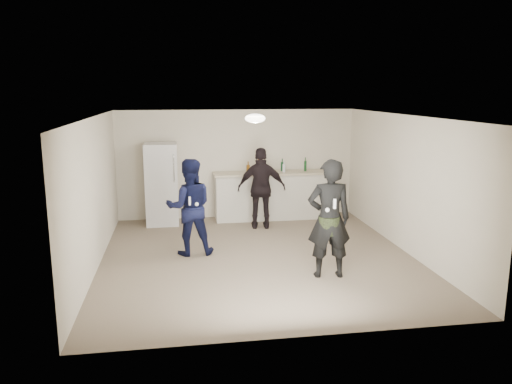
{
  "coord_description": "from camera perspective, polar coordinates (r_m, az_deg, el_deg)",
  "views": [
    {
      "loc": [
        -1.37,
        -8.41,
        2.94
      ],
      "look_at": [
        0.0,
        0.2,
        1.15
      ],
      "focal_mm": 35.0,
      "sensor_mm": 36.0,
      "label": 1
    }
  ],
  "objects": [
    {
      "name": "ceiling",
      "position": [
        8.54,
        0.21,
        8.64
      ],
      "size": [
        6.0,
        6.0,
        0.0
      ],
      "primitive_type": "plane",
      "rotation": [
        3.14,
        0.0,
        0.0
      ],
      "color": "silver",
      "rests_on": "wall_back"
    },
    {
      "name": "man",
      "position": [
        9.04,
        -7.61,
        -1.72
      ],
      "size": [
        0.87,
        0.68,
        1.75
      ],
      "primitive_type": "imported",
      "rotation": [
        0.0,
        0.0,
        3.17
      ],
      "color": "#101545",
      "rests_on": "floor"
    },
    {
      "name": "spectator",
      "position": [
        10.66,
        0.65,
        0.42
      ],
      "size": [
        1.07,
        0.55,
        1.75
      ],
      "primitive_type": "imported",
      "rotation": [
        0.0,
        0.0,
        3.02
      ],
      "color": "black",
      "rests_on": "floor"
    },
    {
      "name": "remote_woman",
      "position": [
        7.63,
        8.97,
        -1.33
      ],
      "size": [
        0.04,
        0.04,
        0.15
      ],
      "primitive_type": "cube",
      "color": "white",
      "rests_on": "woman"
    },
    {
      "name": "fridge",
      "position": [
        11.21,
        -10.72,
        0.9
      ],
      "size": [
        0.7,
        0.7,
        1.8
      ],
      "primitive_type": "cube",
      "color": "silver",
      "rests_on": "floor"
    },
    {
      "name": "nunchuk_man",
      "position": [
        8.77,
        -6.8,
        -1.39
      ],
      "size": [
        0.07,
        0.07,
        0.07
      ],
      "primitive_type": "sphere",
      "color": "white",
      "rests_on": "man"
    },
    {
      "name": "fridge_handle",
      "position": [
        10.77,
        -9.37,
        2.68
      ],
      "size": [
        0.02,
        0.02,
        0.6
      ],
      "primitive_type": "cylinder",
      "color": "#B8B9BC",
      "rests_on": "fridge"
    },
    {
      "name": "camo_shorts",
      "position": [
        7.96,
        8.33,
        -3.74
      ],
      "size": [
        0.34,
        0.34,
        0.28
      ],
      "primitive_type": "cylinder",
      "color": "#263518",
      "rests_on": "woman"
    },
    {
      "name": "bottle_cluster",
      "position": [
        11.47,
        2.02,
        2.83
      ],
      "size": [
        1.42,
        0.26,
        0.24
      ],
      "color": "#13451D",
      "rests_on": "counter_top"
    },
    {
      "name": "ceiling_dome",
      "position": [
        8.83,
        -0.1,
        8.42
      ],
      "size": [
        0.36,
        0.36,
        0.16
      ],
      "primitive_type": "ellipsoid",
      "color": "white",
      "rests_on": "ceiling"
    },
    {
      "name": "shaker",
      "position": [
        11.26,
        0.51,
        2.58
      ],
      "size": [
        0.08,
        0.08,
        0.17
      ],
      "primitive_type": "cylinder",
      "color": "silver",
      "rests_on": "counter_top"
    },
    {
      "name": "nunchuk_woman",
      "position": [
        7.66,
        8.16,
        -2.04
      ],
      "size": [
        0.07,
        0.07,
        0.07
      ],
      "primitive_type": "sphere",
      "color": "silver",
      "rests_on": "woman"
    },
    {
      "name": "wall_front",
      "position": [
        5.83,
        4.96,
        -5.28
      ],
      "size": [
        6.0,
        0.0,
        6.0
      ],
      "primitive_type": "plane",
      "rotation": [
        -1.57,
        0.0,
        0.0
      ],
      "color": "beige",
      "rests_on": "floor"
    },
    {
      "name": "wall_left",
      "position": [
        8.69,
        -17.99,
        -0.19
      ],
      "size": [
        0.0,
        6.0,
        6.0
      ],
      "primitive_type": "plane",
      "rotation": [
        1.57,
        0.0,
        1.57
      ],
      "color": "beige",
      "rests_on": "floor"
    },
    {
      "name": "counter",
      "position": [
        11.54,
        1.8,
        -0.49
      ],
      "size": [
        2.6,
        0.56,
        1.05
      ],
      "primitive_type": "cube",
      "color": "beige",
      "rests_on": "floor"
    },
    {
      "name": "wall_right",
      "position": [
        9.52,
        16.78,
        0.87
      ],
      "size": [
        0.0,
        6.0,
        6.0
      ],
      "primitive_type": "plane",
      "rotation": [
        1.57,
        0.0,
        -1.57
      ],
      "color": "beige",
      "rests_on": "floor"
    },
    {
      "name": "floor",
      "position": [
        9.02,
        0.2,
        -7.43
      ],
      "size": [
        6.0,
        6.0,
        0.0
      ],
      "primitive_type": "plane",
      "color": "#6B5B4C",
      "rests_on": "ground"
    },
    {
      "name": "wall_back",
      "position": [
        11.62,
        -2.17,
        3.22
      ],
      "size": [
        6.0,
        0.0,
        6.0
      ],
      "primitive_type": "plane",
      "rotation": [
        1.57,
        0.0,
        0.0
      ],
      "color": "beige",
      "rests_on": "floor"
    },
    {
      "name": "counter_top",
      "position": [
        11.44,
        1.82,
        2.18
      ],
      "size": [
        2.68,
        0.64,
        0.04
      ],
      "primitive_type": "cube",
      "color": "#B9A68F",
      "rests_on": "counter"
    },
    {
      "name": "remote_man",
      "position": [
        8.73,
        -7.59,
        -1.01
      ],
      "size": [
        0.04,
        0.04,
        0.15
      ],
      "primitive_type": "cube",
      "color": "white",
      "rests_on": "man"
    },
    {
      "name": "woman",
      "position": [
        7.94,
        8.35,
        -3.04
      ],
      "size": [
        0.72,
        0.5,
        1.9
      ],
      "primitive_type": "imported",
      "rotation": [
        0.0,
        0.0,
        3.07
      ],
      "color": "black",
      "rests_on": "floor"
    }
  ]
}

